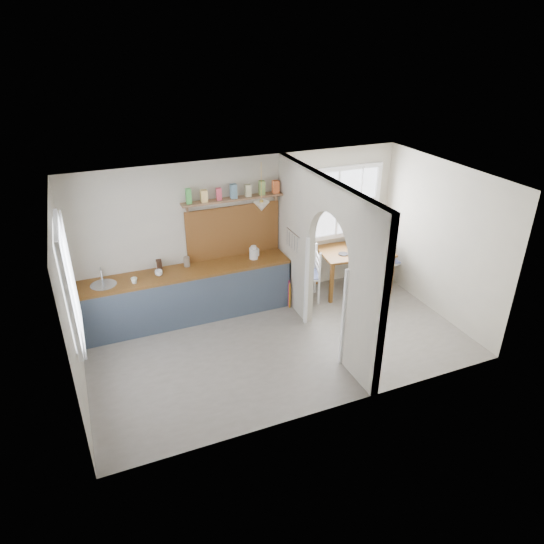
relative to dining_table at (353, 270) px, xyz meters
name	(u,v)px	position (x,y,z in m)	size (l,w,h in m)	color
floor	(280,343)	(-1.98, -1.14, -0.40)	(5.80, 3.20, 0.01)	gray
ceiling	(282,183)	(-1.98, -1.14, 2.20)	(5.80, 3.20, 0.01)	beige
walls	(281,270)	(-1.98, -1.14, 0.90)	(5.81, 3.21, 2.60)	beige
partition	(322,251)	(-1.28, -1.08, 1.05)	(0.12, 3.20, 2.60)	beige
kitchen_window	(66,284)	(-4.85, -1.14, 1.25)	(0.10, 1.16, 1.50)	white
nook_window	(338,203)	(-0.18, 0.42, 1.20)	(1.76, 0.10, 1.30)	white
counter	(188,293)	(-3.11, 0.19, 0.05)	(3.50, 0.60, 0.90)	brown
sink	(104,285)	(-4.41, 0.16, 0.49)	(0.40, 0.40, 0.02)	#B2B7C3
backsplash	(233,231)	(-2.18, 0.44, 0.95)	(1.65, 0.03, 0.90)	brown
shelf	(234,196)	(-2.18, 0.35, 1.60)	(1.75, 0.20, 0.21)	brown
pendant_lamp	(261,207)	(-1.83, 0.01, 1.48)	(0.26, 0.26, 0.16)	white
utensil_rail	(293,233)	(-1.37, -0.24, 1.05)	(0.02, 0.02, 0.50)	#B2B7C3
dining_table	(353,270)	(0.00, 0.00, 0.00)	(1.29, 0.86, 0.81)	brown
chair_left	(306,274)	(-1.00, 0.00, 0.10)	(0.46, 0.46, 1.01)	white
chair_right	(395,259)	(0.94, 0.00, 0.06)	(0.42, 0.42, 0.93)	white
kettle	(254,252)	(-1.92, 0.18, 0.61)	(0.19, 0.16, 0.23)	silver
mug_a	(134,281)	(-3.96, 0.03, 0.54)	(0.10, 0.10, 0.09)	silver
mug_b	(159,273)	(-3.55, 0.15, 0.54)	(0.12, 0.12, 0.10)	white
knife_block	(159,266)	(-3.51, 0.32, 0.59)	(0.09, 0.12, 0.19)	#341D12
jar	(187,262)	(-3.05, 0.32, 0.58)	(0.10, 0.10, 0.17)	#776955
towel_magenta	(289,294)	(-1.40, -0.17, -0.13)	(0.02, 0.03, 0.51)	#BD3160
towel_orange	(290,296)	(-1.40, -0.20, -0.15)	(0.02, 0.03, 0.47)	orange
bowl	(368,248)	(0.23, -0.08, 0.44)	(0.33, 0.33, 0.08)	white
table_cup	(355,253)	(-0.12, -0.21, 0.45)	(0.10, 0.10, 0.09)	#4B8A53
plate	(343,254)	(-0.30, -0.08, 0.41)	(0.18, 0.18, 0.01)	black
vase	(352,240)	(0.06, 0.23, 0.51)	(0.20, 0.20, 0.21)	#43304F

